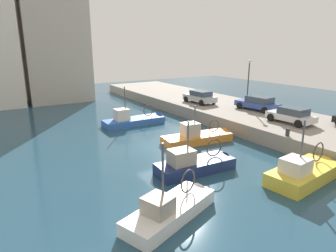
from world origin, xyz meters
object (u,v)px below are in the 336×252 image
(mooring_bollard_mid, at_px, (288,132))
(quay_streetlamp, at_px, (249,75))
(fishing_boat_navy, at_px, (199,168))
(parked_car_blue, at_px, (258,103))
(parked_car_silver, at_px, (200,97))
(fishing_boat_yellow, at_px, (306,177))
(fishing_boat_blue, at_px, (137,123))
(parked_car_white, at_px, (292,115))
(fishing_boat_orange, at_px, (201,140))
(fishing_boat_white, at_px, (175,212))

(mooring_bollard_mid, bearing_deg, quay_streetlamp, 58.76)
(fishing_boat_navy, distance_m, parked_car_blue, 14.11)
(parked_car_silver, xyz_separation_m, mooring_bollard_mid, (-2.37, -13.23, -0.44))
(fishing_boat_yellow, relative_size, fishing_boat_blue, 0.89)
(fishing_boat_blue, bearing_deg, parked_car_white, -49.61)
(fishing_boat_orange, xyz_separation_m, parked_car_blue, (8.74, 2.11, 1.79))
(fishing_boat_blue, height_order, parked_car_blue, fishing_boat_blue)
(fishing_boat_navy, xyz_separation_m, fishing_boat_orange, (3.62, 4.44, -0.01))
(fishing_boat_blue, distance_m, quay_streetlamp, 12.60)
(fishing_boat_yellow, xyz_separation_m, parked_car_white, (6.23, 5.75, 1.77))
(fishing_boat_orange, distance_m, mooring_bollard_mid, 6.48)
(fishing_boat_blue, height_order, parked_car_silver, fishing_boat_blue)
(mooring_bollard_mid, bearing_deg, fishing_boat_blue, 113.83)
(fishing_boat_blue, bearing_deg, mooring_bollard_mid, -66.17)
(fishing_boat_navy, distance_m, fishing_boat_orange, 5.73)
(fishing_boat_white, bearing_deg, quay_streetlamp, 35.17)
(fishing_boat_blue, xyz_separation_m, parked_car_blue, (10.64, -5.59, 1.79))
(parked_car_white, xyz_separation_m, quay_streetlamp, (2.28, 7.12, 2.57))
(fishing_boat_yellow, xyz_separation_m, quay_streetlamp, (8.50, 12.87, 4.34))
(parked_car_white, relative_size, quay_streetlamp, 0.80)
(fishing_boat_navy, xyz_separation_m, fishing_boat_white, (-3.93, -3.30, -0.03))
(fishing_boat_orange, bearing_deg, fishing_boat_white, -134.31)
(parked_car_silver, relative_size, parked_car_white, 1.05)
(fishing_boat_white, xyz_separation_m, parked_car_silver, (13.68, 15.87, 1.81))
(fishing_boat_yellow, xyz_separation_m, fishing_boat_white, (-8.46, 0.92, -0.01))
(fishing_boat_navy, height_order, quay_streetlamp, quay_streetlamp)
(fishing_boat_white, bearing_deg, mooring_bollard_mid, 13.12)
(fishing_boat_navy, distance_m, quay_streetlamp, 16.22)
(fishing_boat_orange, height_order, parked_car_white, fishing_boat_orange)
(quay_streetlamp, bearing_deg, mooring_bollard_mid, -121.24)
(fishing_boat_white, distance_m, parked_car_blue, 19.13)
(fishing_boat_orange, bearing_deg, parked_car_silver, 52.99)
(fishing_boat_white, relative_size, parked_car_silver, 1.44)
(fishing_boat_navy, distance_m, parked_car_white, 10.99)
(parked_car_blue, bearing_deg, quay_streetlamp, 72.45)
(fishing_boat_navy, relative_size, parked_car_blue, 1.28)
(parked_car_blue, bearing_deg, fishing_boat_yellow, -126.04)
(fishing_boat_orange, relative_size, parked_car_blue, 1.45)
(parked_car_white, distance_m, mooring_bollard_mid, 4.04)
(fishing_boat_yellow, height_order, parked_car_blue, fishing_boat_yellow)
(fishing_boat_navy, bearing_deg, parked_car_white, 8.10)
(parked_car_silver, relative_size, mooring_bollard_mid, 7.45)
(fishing_boat_blue, xyz_separation_m, quay_streetlamp, (11.31, -3.49, 4.33))
(mooring_bollard_mid, relative_size, quay_streetlamp, 0.11)
(fishing_boat_orange, height_order, quay_streetlamp, quay_streetlamp)
(fishing_boat_blue, xyz_separation_m, mooring_bollard_mid, (5.66, -12.81, 1.35))
(fishing_boat_yellow, xyz_separation_m, fishing_boat_blue, (-2.80, 16.37, 0.01))
(fishing_boat_yellow, relative_size, quay_streetlamp, 1.24)
(parked_car_silver, distance_m, quay_streetlamp, 5.70)
(fishing_boat_white, bearing_deg, parked_car_blue, 31.16)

